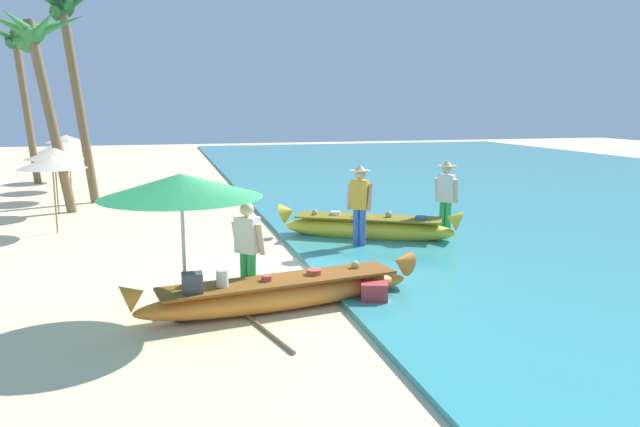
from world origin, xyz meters
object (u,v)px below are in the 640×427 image
person_vendor_assistant (446,194)px  palm_tree_mid_cluster (18,56)px  boat_orange_foreground (280,292)px  boat_yellow_midground (368,228)px  paddle (257,323)px  cooler_box (374,294)px  person_vendor_hatted (360,201)px  palm_tree_tall_inland (66,30)px  palm_tree_leaning_seaward (35,48)px  patio_umbrella_large (181,186)px  person_tourist_customer (248,247)px

person_vendor_assistant → palm_tree_mid_cluster: bearing=130.4°
boat_orange_foreground → boat_yellow_midground: size_ratio=1.18×
paddle → palm_tree_mid_cluster: bearing=109.6°
boat_yellow_midground → cooler_box: size_ratio=9.72×
cooler_box → person_vendor_hatted: bearing=92.1°
boat_yellow_midground → cooler_box: boat_yellow_midground is taller
boat_yellow_midground → person_vendor_hatted: (-0.46, -0.76, 0.76)m
boat_orange_foreground → palm_tree_tall_inland: size_ratio=0.69×
palm_tree_leaning_seaward → cooler_box: bearing=-57.8°
person_vendor_hatted → cooler_box: 3.83m
palm_tree_tall_inland → paddle: 13.96m
patio_umbrella_large → paddle: bearing=-28.4°
person_tourist_customer → patio_umbrella_large: (-0.99, -0.48, 1.05)m
boat_orange_foreground → person_vendor_hatted: (2.41, 3.40, 0.80)m
person_tourist_customer → patio_umbrella_large: size_ratio=0.70×
patio_umbrella_large → paddle: 2.23m
person_tourist_customer → palm_tree_leaning_seaward: palm_tree_leaning_seaward is taller
patio_umbrella_large → palm_tree_mid_cluster: 18.58m
person_vendor_assistant → person_tourist_customer: bearing=-145.8°
boat_yellow_midground → person_vendor_assistant: 1.97m
boat_orange_foreground → palm_tree_mid_cluster: 19.32m
person_tourist_customer → person_vendor_assistant: 6.16m
boat_yellow_midground → boat_orange_foreground: bearing=-124.7°
boat_yellow_midground → person_tourist_customer: (-3.30, -3.75, 0.60)m
person_tourist_customer → person_vendor_hatted: bearing=46.6°
palm_tree_mid_cluster → paddle: palm_tree_mid_cluster is taller
palm_tree_tall_inland → cooler_box: size_ratio=16.58×
person_vendor_assistant → cooler_box: bearing=-128.3°
boat_orange_foreground → person_vendor_assistant: (4.67, 3.86, 0.80)m
boat_yellow_midground → person_vendor_assistant: person_vendor_assistant is taller
person_vendor_assistant → cooler_box: (-3.21, -4.07, -0.89)m
palm_tree_tall_inland → palm_tree_mid_cluster: bearing=114.1°
paddle → palm_tree_tall_inland: bearing=107.5°
person_vendor_hatted → palm_tree_mid_cluster: bearing=123.5°
person_vendor_hatted → person_tourist_customer: bearing=-133.4°
palm_tree_tall_inland → paddle: palm_tree_tall_inland is taller
palm_tree_leaning_seaward → palm_tree_tall_inland: bearing=70.1°
palm_tree_tall_inland → palm_tree_leaning_seaward: size_ratio=1.18×
boat_yellow_midground → person_vendor_hatted: size_ratio=2.15×
boat_yellow_midground → palm_tree_mid_cluster: size_ratio=0.64×
patio_umbrella_large → paddle: size_ratio=1.23×
boat_orange_foreground → palm_tree_tall_inland: 13.48m
person_tourist_customer → palm_tree_tall_inland: bearing=109.0°
paddle → person_vendor_hatted: bearing=54.4°
boat_yellow_midground → person_vendor_assistant: bearing=-9.2°
paddle → palm_tree_leaning_seaward: bearing=113.0°
person_vendor_assistant → patio_umbrella_large: (-6.09, -3.94, 0.90)m
patio_umbrella_large → person_vendor_assistant: bearing=32.9°
patio_umbrella_large → palm_tree_leaning_seaward: palm_tree_leaning_seaward is taller
palm_tree_tall_inland → palm_tree_leaning_seaward: bearing=-109.9°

